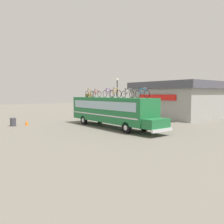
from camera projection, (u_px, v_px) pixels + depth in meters
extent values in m
plane|color=slate|center=(110.00, 127.00, 22.95)|extent=(120.00, 120.00, 0.00)
cube|color=#1E6B38|center=(110.00, 109.00, 22.81)|extent=(10.82, 2.41, 2.37)
cube|color=#1E6B38|center=(156.00, 124.00, 18.16)|extent=(1.14, 2.22, 0.77)
cube|color=#99B7C6|center=(100.00, 105.00, 22.03)|extent=(9.95, 0.04, 0.78)
cube|color=#99B7C6|center=(120.00, 104.00, 23.52)|extent=(9.95, 0.04, 0.78)
cube|color=silver|center=(100.00, 115.00, 22.10)|extent=(10.38, 0.03, 0.12)
cube|color=silver|center=(120.00, 114.00, 23.60)|extent=(10.38, 0.03, 0.12)
cube|color=silver|center=(162.00, 130.00, 17.70)|extent=(0.16, 2.29, 0.24)
cylinder|color=black|center=(127.00, 128.00, 19.36)|extent=(0.98, 0.28, 0.98)
cylinder|color=silver|center=(127.00, 128.00, 19.36)|extent=(0.44, 0.30, 0.44)
cylinder|color=black|center=(144.00, 126.00, 20.66)|extent=(0.98, 0.28, 0.98)
cylinder|color=silver|center=(144.00, 126.00, 20.66)|extent=(0.44, 0.30, 0.44)
cylinder|color=black|center=(84.00, 120.00, 24.91)|extent=(0.98, 0.28, 0.98)
cylinder|color=silver|center=(84.00, 120.00, 24.91)|extent=(0.44, 0.30, 0.44)
cylinder|color=black|center=(100.00, 119.00, 26.21)|extent=(0.98, 0.28, 0.98)
cylinder|color=silver|center=(100.00, 119.00, 26.21)|extent=(0.44, 0.30, 0.44)
cube|color=olive|center=(89.00, 95.00, 26.32)|extent=(0.52, 0.53, 0.36)
torus|color=black|center=(87.00, 94.00, 26.08)|extent=(0.71, 0.04, 0.71)
torus|color=black|center=(92.00, 94.00, 25.25)|extent=(0.71, 0.04, 0.71)
cylinder|color=orange|center=(88.00, 92.00, 25.81)|extent=(0.20, 0.04, 0.51)
cylinder|color=orange|center=(90.00, 92.00, 25.56)|extent=(0.49, 0.04, 0.49)
cylinder|color=orange|center=(90.00, 89.00, 25.61)|extent=(0.63, 0.04, 0.07)
cylinder|color=orange|center=(88.00, 94.00, 25.92)|extent=(0.40, 0.03, 0.05)
cylinder|color=orange|center=(88.00, 92.00, 25.97)|extent=(0.26, 0.03, 0.53)
cylinder|color=orange|center=(92.00, 92.00, 25.30)|extent=(0.22, 0.03, 0.50)
cylinder|color=silver|center=(91.00, 89.00, 25.35)|extent=(0.03, 0.44, 0.03)
ellipsoid|color=black|center=(88.00, 89.00, 25.85)|extent=(0.20, 0.08, 0.06)
torus|color=black|center=(94.00, 94.00, 24.77)|extent=(0.67, 0.04, 0.67)
torus|color=black|center=(99.00, 94.00, 23.92)|extent=(0.67, 0.04, 0.67)
cylinder|color=red|center=(95.00, 92.00, 24.50)|extent=(0.21, 0.04, 0.48)
cylinder|color=red|center=(97.00, 92.00, 24.24)|extent=(0.50, 0.04, 0.46)
cylinder|color=red|center=(97.00, 90.00, 24.29)|extent=(0.65, 0.04, 0.07)
cylinder|color=red|center=(95.00, 94.00, 24.61)|extent=(0.41, 0.03, 0.05)
cylinder|color=red|center=(94.00, 92.00, 24.66)|extent=(0.26, 0.03, 0.50)
cylinder|color=red|center=(99.00, 92.00, 23.98)|extent=(0.22, 0.03, 0.47)
cylinder|color=silver|center=(98.00, 89.00, 24.04)|extent=(0.03, 0.44, 0.03)
ellipsoid|color=black|center=(95.00, 89.00, 24.54)|extent=(0.20, 0.08, 0.06)
torus|color=black|center=(105.00, 94.00, 23.72)|extent=(0.73, 0.04, 0.73)
torus|color=black|center=(111.00, 94.00, 22.88)|extent=(0.73, 0.04, 0.73)
cylinder|color=purple|center=(107.00, 91.00, 23.45)|extent=(0.20, 0.04, 0.53)
cylinder|color=purple|center=(109.00, 91.00, 23.19)|extent=(0.49, 0.04, 0.50)
cylinder|color=purple|center=(108.00, 89.00, 23.24)|extent=(0.64, 0.04, 0.07)
cylinder|color=purple|center=(106.00, 94.00, 23.56)|extent=(0.41, 0.03, 0.05)
cylinder|color=purple|center=(106.00, 91.00, 23.61)|extent=(0.26, 0.03, 0.55)
cylinder|color=purple|center=(111.00, 91.00, 22.93)|extent=(0.22, 0.03, 0.51)
cylinder|color=silver|center=(110.00, 88.00, 22.99)|extent=(0.03, 0.44, 0.03)
ellipsoid|color=black|center=(106.00, 88.00, 23.49)|extent=(0.20, 0.08, 0.06)
torus|color=black|center=(112.00, 94.00, 22.22)|extent=(0.73, 0.04, 0.73)
torus|color=black|center=(119.00, 94.00, 21.45)|extent=(0.73, 0.04, 0.73)
cylinder|color=orange|center=(114.00, 91.00, 21.97)|extent=(0.19, 0.04, 0.52)
cylinder|color=orange|center=(116.00, 91.00, 21.74)|extent=(0.46, 0.04, 0.50)
cylinder|color=orange|center=(116.00, 88.00, 21.78)|extent=(0.59, 0.04, 0.07)
cylinder|color=orange|center=(113.00, 94.00, 22.07)|extent=(0.37, 0.03, 0.05)
cylinder|color=orange|center=(113.00, 91.00, 22.11)|extent=(0.24, 0.03, 0.54)
cylinder|color=orange|center=(118.00, 91.00, 21.50)|extent=(0.21, 0.03, 0.51)
cylinder|color=silver|center=(118.00, 88.00, 21.54)|extent=(0.03, 0.44, 0.03)
ellipsoid|color=black|center=(114.00, 88.00, 22.00)|extent=(0.20, 0.08, 0.06)
torus|color=black|center=(124.00, 94.00, 21.02)|extent=(0.64, 0.04, 0.64)
torus|color=black|center=(132.00, 94.00, 20.16)|extent=(0.64, 0.04, 0.64)
cylinder|color=black|center=(126.00, 92.00, 20.74)|extent=(0.21, 0.04, 0.46)
cylinder|color=black|center=(128.00, 92.00, 20.49)|extent=(0.50, 0.04, 0.44)
cylinder|color=black|center=(128.00, 89.00, 20.54)|extent=(0.65, 0.04, 0.07)
cylinder|color=black|center=(125.00, 94.00, 20.86)|extent=(0.41, 0.03, 0.05)
cylinder|color=black|center=(124.00, 92.00, 20.91)|extent=(0.26, 0.03, 0.48)
cylinder|color=black|center=(131.00, 92.00, 20.22)|extent=(0.22, 0.03, 0.45)
cylinder|color=silver|center=(130.00, 89.00, 20.28)|extent=(0.03, 0.44, 0.03)
ellipsoid|color=black|center=(125.00, 89.00, 20.79)|extent=(0.20, 0.08, 0.06)
torus|color=black|center=(138.00, 94.00, 19.94)|extent=(0.68, 0.04, 0.68)
torus|color=black|center=(147.00, 94.00, 19.10)|extent=(0.68, 0.04, 0.68)
cylinder|color=#197FDB|center=(141.00, 91.00, 19.67)|extent=(0.20, 0.04, 0.49)
cylinder|color=#197FDB|center=(143.00, 91.00, 19.42)|extent=(0.49, 0.04, 0.47)
cylinder|color=#197FDB|center=(142.00, 88.00, 19.47)|extent=(0.64, 0.04, 0.07)
cylinder|color=#197FDB|center=(140.00, 94.00, 19.78)|extent=(0.40, 0.03, 0.05)
cylinder|color=#197FDB|center=(139.00, 91.00, 19.83)|extent=(0.26, 0.03, 0.51)
cylinder|color=#197FDB|center=(146.00, 91.00, 19.16)|extent=(0.22, 0.03, 0.47)
cylinder|color=silver|center=(145.00, 88.00, 19.21)|extent=(0.03, 0.44, 0.03)
ellipsoid|color=black|center=(140.00, 88.00, 19.71)|extent=(0.20, 0.08, 0.06)
cube|color=#9E9E99|center=(177.00, 103.00, 32.65)|extent=(10.19, 8.72, 4.02)
cube|color=#4C4C56|center=(178.00, 86.00, 32.46)|extent=(11.00, 9.42, 0.96)
cube|color=red|center=(156.00, 97.00, 29.86)|extent=(6.11, 0.16, 0.70)
cylinder|color=#3F3F47|center=(13.00, 122.00, 23.81)|extent=(0.58, 0.58, 0.85)
cone|color=orange|center=(27.00, 123.00, 24.35)|extent=(0.38, 0.38, 0.53)
cylinder|color=#38383D|center=(117.00, 100.00, 28.92)|extent=(0.14, 0.14, 5.03)
sphere|color=#F2EDCC|center=(117.00, 80.00, 28.71)|extent=(0.29, 0.29, 0.29)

